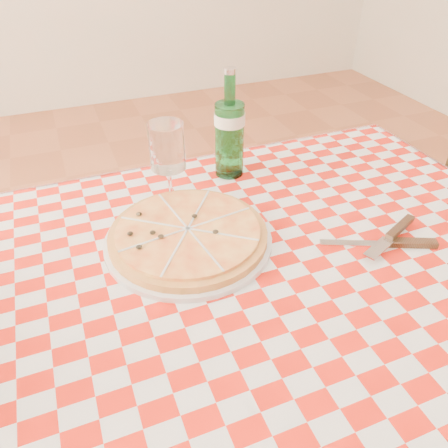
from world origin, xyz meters
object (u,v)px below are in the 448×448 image
object	(u,v)px
pizza_plate	(188,234)
water_bottle	(230,124)
dining_table	(244,299)
wine_glass	(169,166)

from	to	relation	value
pizza_plate	water_bottle	distance (m)	0.32
dining_table	water_bottle	world-z (taller)	water_bottle
wine_glass	dining_table	bearing A→B (deg)	-73.97
dining_table	wine_glass	distance (m)	0.33
dining_table	pizza_plate	size ratio (longest dim) A/B	3.51
wine_glass	pizza_plate	bearing A→B (deg)	-93.05
dining_table	wine_glass	size ratio (longest dim) A/B	6.08
pizza_plate	wine_glass	size ratio (longest dim) A/B	1.73
water_bottle	wine_glass	world-z (taller)	water_bottle
water_bottle	dining_table	bearing A→B (deg)	-107.23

